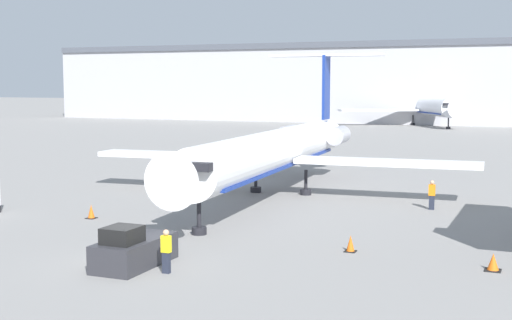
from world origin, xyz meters
The scene contains 10 objects.
ground_plane centered at (0.00, 0.00, 0.00)m, with size 600.00×600.00×0.00m, color gray.
terminal_building centered at (0.00, 120.00, 8.16)m, with size 180.00×16.80×16.26m.
airplane_main centered at (-1.20, 21.17, 3.31)m, with size 28.18×33.67×10.58m.
pushback_tug centered at (0.17, 0.38, 0.72)m, with size 1.98×4.34×1.92m.
worker_near_tug centered at (2.06, -0.12, 0.99)m, with size 0.40×0.26×1.87m.
worker_by_wing centered at (9.93, 19.66, 1.00)m, with size 0.40×0.26×1.88m.
traffic_cone_left centered at (-8.19, 8.86, 0.39)m, with size 0.57×0.57×0.82m.
traffic_cone_right centered at (8.19, 6.63, 0.38)m, with size 0.54×0.54×0.79m.
traffic_cone_mid centered at (14.73, 5.63, 0.36)m, with size 0.68×0.68×0.75m.
airplane_parked_far_left centered at (-5.76, 112.26, 3.75)m, with size 30.83×27.92×10.64m.
Camera 1 is at (16.89, -25.69, 7.95)m, focal length 50.00 mm.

